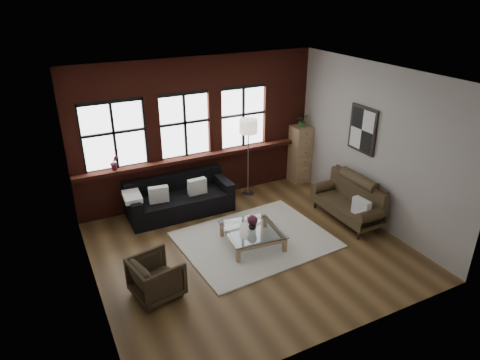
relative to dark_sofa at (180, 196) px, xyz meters
name	(u,v)px	position (x,y,z in m)	size (l,w,h in m)	color
floor	(250,248)	(0.69, -1.90, -0.40)	(5.50, 5.50, 0.00)	brown
ceiling	(251,77)	(0.69, -1.90, 2.80)	(5.50, 5.50, 0.00)	white
wall_back	(197,130)	(0.69, 0.60, 1.20)	(5.50, 5.50, 0.00)	#A7A29C
wall_front	(344,242)	(0.69, -4.40, 1.20)	(5.50, 5.50, 0.00)	#A7A29C
wall_left	(84,204)	(-2.06, -1.90, 1.20)	(5.00, 5.00, 0.00)	#A7A29C
wall_right	(373,146)	(3.44, -1.90, 1.20)	(5.00, 5.00, 0.00)	#A7A29C
brick_backwall	(198,131)	(0.69, 0.54, 1.20)	(5.50, 0.12, 3.20)	#561E14
sill_ledge	(201,156)	(0.69, 0.45, 0.64)	(5.50, 0.30, 0.08)	#561E14
window_left	(114,136)	(-1.11, 0.55, 1.35)	(1.38, 0.10, 1.50)	black
window_mid	(185,126)	(0.39, 0.55, 1.35)	(1.38, 0.10, 1.50)	black
window_right	(243,118)	(1.79, 0.55, 1.35)	(1.38, 0.10, 1.50)	black
wall_poster	(363,130)	(3.41, -1.60, 1.45)	(0.05, 0.74, 0.94)	black
shag_rug	(255,240)	(0.92, -1.70, -0.39)	(2.76, 2.17, 0.03)	beige
dark_sofa	(180,196)	(0.00, 0.00, 0.00)	(2.21, 0.90, 0.80)	black
pillow_a	(159,194)	(-0.47, -0.10, 0.19)	(0.40, 0.14, 0.34)	white
pillow_b	(197,186)	(0.37, -0.10, 0.19)	(0.40, 0.14, 0.34)	white
vintage_settee	(347,201)	(2.99, -1.84, 0.04)	(0.74, 1.67, 0.89)	#3A2E1A
pillow_settee	(361,207)	(2.91, -2.35, 0.16)	(0.14, 0.38, 0.34)	white
armchair	(157,277)	(-1.23, -2.39, -0.07)	(0.71, 0.73, 0.67)	black
coffee_table	(252,237)	(0.80, -1.80, -0.24)	(1.03, 1.03, 0.35)	#A38158
vase	(252,226)	(0.80, -1.80, 0.01)	(0.15, 0.15, 0.16)	#B2B2B2
flowers	(252,220)	(0.80, -1.80, 0.13)	(0.19, 0.19, 0.19)	#5D1F36
drawer_chest	(300,154)	(3.22, 0.25, 0.31)	(0.44, 0.44, 1.42)	#A38158
potted_plant_top	(302,120)	(3.22, 0.25, 1.17)	(0.27, 0.23, 0.30)	#2D5923
floor_lamp	(248,155)	(1.72, 0.13, 0.59)	(0.40, 0.40, 1.97)	#A5A5A8
sill_plant	(114,162)	(-1.18, 0.42, 0.84)	(0.18, 0.14, 0.32)	#5D1F36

